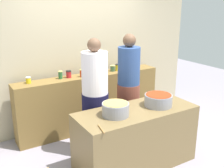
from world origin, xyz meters
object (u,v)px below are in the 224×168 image
at_px(preserve_jar_5, 113,68).
at_px(cook_in_cap, 128,94).
at_px(cooking_pot_left, 116,109).
at_px(wooden_spoon, 101,129).
at_px(cook_with_tongs, 95,105).
at_px(preserve_jar_7, 126,67).
at_px(preserve_jar_2, 69,74).
at_px(preserve_jar_1, 60,75).
at_px(preserve_jar_4, 88,72).
at_px(cooking_pot_center, 158,100).
at_px(preserve_jar_8, 130,66).
at_px(preserve_jar_0, 28,80).
at_px(preserve_jar_3, 82,73).
at_px(preserve_jar_6, 117,67).

bearing_deg(preserve_jar_5, cook_in_cap, -100.68).
relative_size(cooking_pot_left, wooden_spoon, 1.55).
distance_m(cooking_pot_left, cook_with_tongs, 0.58).
height_order(preserve_jar_5, preserve_jar_7, preserve_jar_7).
xyz_separation_m(preserve_jar_2, cooking_pot_left, (0.05, -1.43, -0.15)).
relative_size(preserve_jar_1, cook_with_tongs, 0.07).
bearing_deg(preserve_jar_4, preserve_jar_1, 177.90).
bearing_deg(cooking_pot_center, preserve_jar_8, 70.11).
height_order(preserve_jar_0, preserve_jar_7, preserve_jar_7).
relative_size(preserve_jar_3, cooking_pot_left, 0.38).
height_order(preserve_jar_8, cook_with_tongs, cook_with_tongs).
xyz_separation_m(preserve_jar_6, cooking_pot_left, (-0.93, -1.42, -0.15)).
relative_size(preserve_jar_2, preserve_jar_7, 0.93).
xyz_separation_m(cooking_pot_left, cook_with_tongs, (0.00, 0.57, -0.13)).
height_order(preserve_jar_4, preserve_jar_8, preserve_jar_4).
xyz_separation_m(preserve_jar_3, preserve_jar_7, (0.90, -0.01, -0.00)).
bearing_deg(preserve_jar_8, cook_in_cap, -126.16).
distance_m(preserve_jar_5, cooking_pot_left, 1.66).
bearing_deg(preserve_jar_2, cooking_pot_center, -62.74).
bearing_deg(cooking_pot_left, preserve_jar_1, 97.61).
distance_m(preserve_jar_3, cooking_pot_center, 1.49).
height_order(preserve_jar_2, preserve_jar_3, preserve_jar_3).
distance_m(cook_with_tongs, cook_in_cap, 0.70).
xyz_separation_m(preserve_jar_1, preserve_jar_6, (1.12, -0.02, -0.00)).
bearing_deg(preserve_jar_6, preserve_jar_0, 178.93).
relative_size(preserve_jar_4, wooden_spoon, 0.53).
relative_size(preserve_jar_5, wooden_spoon, 0.49).
relative_size(preserve_jar_0, preserve_jar_3, 0.77).
bearing_deg(preserve_jar_0, preserve_jar_4, -1.68).
relative_size(preserve_jar_0, preserve_jar_5, 0.93).
bearing_deg(preserve_jar_2, preserve_jar_8, 0.63).
bearing_deg(preserve_jar_8, wooden_spoon, -132.90).
height_order(preserve_jar_0, cooking_pot_left, preserve_jar_0).
relative_size(preserve_jar_7, wooden_spoon, 0.58).
height_order(preserve_jar_3, cook_with_tongs, cook_with_tongs).
xyz_separation_m(preserve_jar_6, cook_with_tongs, (-0.92, -0.86, -0.28)).
bearing_deg(preserve_jar_8, preserve_jar_1, -179.86).
bearing_deg(preserve_jar_4, preserve_jar_6, -0.01).
xyz_separation_m(preserve_jar_5, preserve_jar_8, (0.40, 0.02, -0.00)).
height_order(preserve_jar_5, preserve_jar_6, preserve_jar_6).
xyz_separation_m(preserve_jar_0, preserve_jar_5, (1.55, -0.02, 0.00)).
distance_m(cooking_pot_left, wooden_spoon, 0.45).
relative_size(preserve_jar_2, cook_in_cap, 0.07).
relative_size(cooking_pot_center, wooden_spoon, 1.72).
bearing_deg(preserve_jar_2, wooden_spoon, -100.24).
relative_size(preserve_jar_6, wooden_spoon, 0.55).
distance_m(preserve_jar_2, preserve_jar_6, 0.97).
bearing_deg(cooking_pot_center, preserve_jar_0, 133.96).
distance_m(preserve_jar_2, preserve_jar_8, 1.28).
bearing_deg(cook_in_cap, cook_with_tongs, -168.49).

